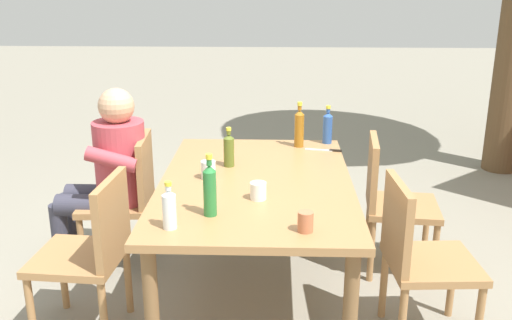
{
  "coord_description": "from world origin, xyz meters",
  "views": [
    {
      "loc": [
        3.02,
        0.11,
        1.84
      ],
      "look_at": [
        0.0,
        0.0,
        0.85
      ],
      "focal_mm": 40.38,
      "sensor_mm": 36.0,
      "label": 1
    }
  ],
  "objects_px": {
    "bottle_amber": "(299,127)",
    "cup_glass": "(208,170)",
    "chair_far_left": "(390,198)",
    "cup_terracotta": "(305,222)",
    "bottle_green": "(210,189)",
    "bottle_olive": "(229,150)",
    "table_knife": "(326,150)",
    "chair_far_right": "(418,253)",
    "chair_near_right": "(92,248)",
    "dining_table": "(256,194)",
    "cup_white": "(258,191)",
    "chair_near_left": "(128,194)",
    "bottle_clear": "(169,208)",
    "backpack_by_near_side": "(232,187)",
    "person_in_white_shirt": "(109,170)",
    "bottle_blue": "(328,127)"
  },
  "relations": [
    {
      "from": "chair_near_right",
      "to": "bottle_blue",
      "type": "relative_size",
      "value": 3.34
    },
    {
      "from": "chair_near_right",
      "to": "dining_table",
      "type": "bearing_deg",
      "value": 114.27
    },
    {
      "from": "bottle_amber",
      "to": "cup_glass",
      "type": "bearing_deg",
      "value": -39.43
    },
    {
      "from": "chair_far_left",
      "to": "backpack_by_near_side",
      "type": "relative_size",
      "value": 1.91
    },
    {
      "from": "cup_terracotta",
      "to": "table_knife",
      "type": "distance_m",
      "value": 1.25
    },
    {
      "from": "bottle_olive",
      "to": "cup_terracotta",
      "type": "relative_size",
      "value": 2.54
    },
    {
      "from": "bottle_green",
      "to": "bottle_amber",
      "type": "bearing_deg",
      "value": 158.15
    },
    {
      "from": "cup_white",
      "to": "chair_far_right",
      "type": "bearing_deg",
      "value": 83.18
    },
    {
      "from": "bottle_blue",
      "to": "cup_white",
      "type": "bearing_deg",
      "value": -22.9
    },
    {
      "from": "bottle_blue",
      "to": "backpack_by_near_side",
      "type": "xyz_separation_m",
      "value": [
        -0.49,
        -0.69,
        -0.63
      ]
    },
    {
      "from": "cup_terracotta",
      "to": "person_in_white_shirt",
      "type": "bearing_deg",
      "value": -130.84
    },
    {
      "from": "chair_near_right",
      "to": "bottle_green",
      "type": "xyz_separation_m",
      "value": [
        0.11,
        0.63,
        0.38
      ]
    },
    {
      "from": "chair_far_left",
      "to": "bottle_blue",
      "type": "bearing_deg",
      "value": -135.03
    },
    {
      "from": "chair_near_left",
      "to": "cup_white",
      "type": "relative_size",
      "value": 9.72
    },
    {
      "from": "chair_near_left",
      "to": "cup_terracotta",
      "type": "height_order",
      "value": "chair_near_left"
    },
    {
      "from": "chair_near_right",
      "to": "bottle_olive",
      "type": "height_order",
      "value": "bottle_olive"
    },
    {
      "from": "cup_terracotta",
      "to": "backpack_by_near_side",
      "type": "bearing_deg",
      "value": -165.86
    },
    {
      "from": "chair_near_right",
      "to": "bottle_amber",
      "type": "xyz_separation_m",
      "value": [
        -1.05,
        1.1,
        0.38
      ]
    },
    {
      "from": "bottle_olive",
      "to": "backpack_by_near_side",
      "type": "height_order",
      "value": "bottle_olive"
    },
    {
      "from": "person_in_white_shirt",
      "to": "bottle_green",
      "type": "distance_m",
      "value": 1.16
    },
    {
      "from": "chair_near_left",
      "to": "cup_glass",
      "type": "xyz_separation_m",
      "value": [
        0.35,
        0.57,
        0.3
      ]
    },
    {
      "from": "chair_far_left",
      "to": "chair_near_right",
      "type": "distance_m",
      "value": 1.83
    },
    {
      "from": "chair_far_left",
      "to": "cup_terracotta",
      "type": "xyz_separation_m",
      "value": [
        1.04,
        -0.59,
        0.29
      ]
    },
    {
      "from": "bottle_blue",
      "to": "cup_white",
      "type": "relative_size",
      "value": 2.91
    },
    {
      "from": "bottle_clear",
      "to": "cup_white",
      "type": "distance_m",
      "value": 0.54
    },
    {
      "from": "bottle_amber",
      "to": "cup_glass",
      "type": "relative_size",
      "value": 2.97
    },
    {
      "from": "bottle_green",
      "to": "person_in_white_shirt",
      "type": "bearing_deg",
      "value": -139.22
    },
    {
      "from": "cup_white",
      "to": "backpack_by_near_side",
      "type": "distance_m",
      "value": 1.65
    },
    {
      "from": "dining_table",
      "to": "cup_glass",
      "type": "relative_size",
      "value": 16.11
    },
    {
      "from": "chair_far_left",
      "to": "person_in_white_shirt",
      "type": "bearing_deg",
      "value": -89.72
    },
    {
      "from": "cup_glass",
      "to": "chair_near_left",
      "type": "bearing_deg",
      "value": -122.0
    },
    {
      "from": "table_knife",
      "to": "chair_far_right",
      "type": "bearing_deg",
      "value": 22.55
    },
    {
      "from": "bottle_blue",
      "to": "cup_glass",
      "type": "distance_m",
      "value": 1.03
    },
    {
      "from": "chair_near_right",
      "to": "chair_near_left",
      "type": "bearing_deg",
      "value": 180.0
    },
    {
      "from": "chair_far_right",
      "to": "bottle_clear",
      "type": "xyz_separation_m",
      "value": [
        0.27,
        -1.2,
        0.34
      ]
    },
    {
      "from": "bottle_clear",
      "to": "table_knife",
      "type": "relative_size",
      "value": 0.94
    },
    {
      "from": "bottle_green",
      "to": "bottle_olive",
      "type": "bearing_deg",
      "value": 177.56
    },
    {
      "from": "person_in_white_shirt",
      "to": "cup_white",
      "type": "distance_m",
      "value": 1.17
    },
    {
      "from": "dining_table",
      "to": "bottle_clear",
      "type": "relative_size",
      "value": 7.32
    },
    {
      "from": "bottle_clear",
      "to": "table_knife",
      "type": "distance_m",
      "value": 1.47
    },
    {
      "from": "dining_table",
      "to": "chair_far_right",
      "type": "xyz_separation_m",
      "value": [
        0.38,
        0.83,
        -0.17
      ]
    },
    {
      "from": "cup_terracotta",
      "to": "table_knife",
      "type": "relative_size",
      "value": 0.39
    },
    {
      "from": "bottle_clear",
      "to": "cup_glass",
      "type": "height_order",
      "value": "bottle_clear"
    },
    {
      "from": "backpack_by_near_side",
      "to": "bottle_blue",
      "type": "bearing_deg",
      "value": 54.59
    },
    {
      "from": "chair_near_right",
      "to": "person_in_white_shirt",
      "type": "distance_m",
      "value": 0.77
    },
    {
      "from": "dining_table",
      "to": "cup_terracotta",
      "type": "bearing_deg",
      "value": 20.45
    },
    {
      "from": "person_in_white_shirt",
      "to": "chair_far_left",
      "type": "bearing_deg",
      "value": 90.28
    },
    {
      "from": "table_knife",
      "to": "bottle_clear",
      "type": "bearing_deg",
      "value": -33.48
    },
    {
      "from": "dining_table",
      "to": "table_knife",
      "type": "height_order",
      "value": "table_knife"
    },
    {
      "from": "bottle_olive",
      "to": "cup_glass",
      "type": "height_order",
      "value": "bottle_olive"
    }
  ]
}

